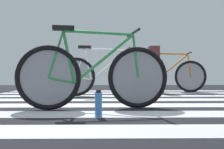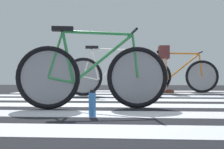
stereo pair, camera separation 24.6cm
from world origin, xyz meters
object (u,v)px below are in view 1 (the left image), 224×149
Objects in this scene: bicycle_1_of_3 at (94,75)px; cyclist_3_of_3 at (154,63)px; bicycle_2_of_3 at (103,75)px; water_bottle at (99,104)px; bicycle_3_of_3 at (168,75)px.

bicycle_1_of_3 is 3.13m from cyclist_3_of_3.
bicycle_2_of_3 is 6.98× the size of water_bottle.
bicycle_1_of_3 is at bearing 96.85° from water_bottle.
bicycle_2_of_3 is 1.51m from cyclist_3_of_3.
water_bottle is (-1.12, -3.46, -0.55)m from cyclist_3_of_3.
water_bottle is (-1.43, -3.46, -0.27)m from bicycle_3_of_3.
bicycle_1_of_3 is 6.94× the size of water_bottle.
cyclist_3_of_3 is (-0.31, 0.01, 0.28)m from bicycle_3_of_3.
bicycle_2_of_3 is at bearing -137.50° from cyclist_3_of_3.
bicycle_1_of_3 is 1.00× the size of bicycle_2_of_3.
bicycle_3_of_3 is (1.43, 0.97, 0.00)m from bicycle_2_of_3.
cyclist_3_of_3 reaches higher than bicycle_3_of_3.
bicycle_1_of_3 is 1.67× the size of cyclist_3_of_3.
bicycle_1_of_3 is 1.91m from bicycle_2_of_3.
cyclist_3_of_3 reaches higher than bicycle_1_of_3.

